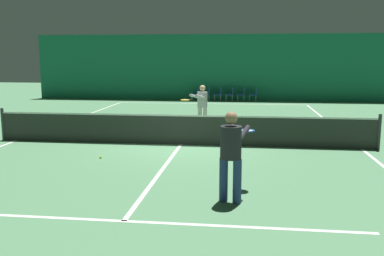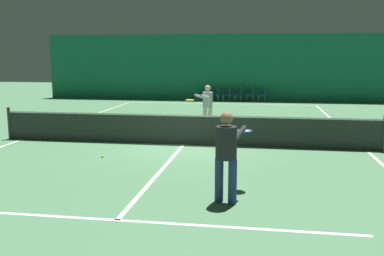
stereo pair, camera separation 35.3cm
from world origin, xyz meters
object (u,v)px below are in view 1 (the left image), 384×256
object	(u,v)px
player_near	(231,150)
player_far	(202,103)
tennis_net	(181,129)
courtside_chair_3	(231,94)
courtside_chair_5	(254,94)
tennis_ball	(101,157)
courtside_chair_1	(207,93)
courtside_chair_4	(242,94)
courtside_chair_0	(196,93)
courtside_chair_2	(219,93)

from	to	relation	value
player_near	player_far	xyz separation A→B (m)	(-1.42, 8.34, -0.04)
tennis_net	courtside_chair_3	xyz separation A→B (m)	(1.07, 13.41, -0.03)
player_near	tennis_net	bearing A→B (deg)	35.58
courtside_chair_5	tennis_ball	xyz separation A→B (m)	(-4.41, -15.51, -0.45)
courtside_chair_1	tennis_ball	world-z (taller)	courtside_chair_1
player_far	courtside_chair_1	distance (m)	10.28
tennis_net	courtside_chair_5	bearing A→B (deg)	79.39
player_near	player_far	bearing A→B (deg)	26.52
courtside_chair_3	courtside_chair_4	world-z (taller)	same
courtside_chair_4	tennis_ball	size ratio (longest dim) A/B	12.73
player_near	courtside_chair_0	bearing A→B (deg)	25.56
courtside_chair_0	tennis_ball	distance (m)	15.53
courtside_chair_4	courtside_chair_5	bearing A→B (deg)	90.00
player_near	courtside_chair_4	bearing A→B (deg)	16.73
tennis_net	courtside_chair_0	bearing A→B (deg)	94.66
courtside_chair_0	courtside_chair_5	world-z (taller)	same
courtside_chair_4	courtside_chair_5	size ratio (longest dim) A/B	1.00
courtside_chair_5	tennis_ball	size ratio (longest dim) A/B	12.73
player_far	courtside_chair_5	size ratio (longest dim) A/B	1.98
player_near	tennis_ball	world-z (taller)	player_near
courtside_chair_3	tennis_ball	distance (m)	15.79
player_near	courtside_chair_1	distance (m)	18.71
courtside_chair_1	courtside_chair_5	bearing A→B (deg)	90.00
courtside_chair_3	courtside_chair_5	size ratio (longest dim) A/B	1.00
player_far	courtside_chair_3	world-z (taller)	player_far
courtside_chair_1	courtside_chair_3	bearing A→B (deg)	90.00
player_near	courtside_chair_0	size ratio (longest dim) A/B	2.07
player_far	tennis_ball	world-z (taller)	player_far
tennis_net	tennis_ball	size ratio (longest dim) A/B	181.82
player_far	courtside_chair_4	size ratio (longest dim) A/B	1.98
courtside_chair_4	tennis_net	bearing A→B (deg)	-7.61
tennis_ball	tennis_net	bearing A→B (deg)	47.84
tennis_net	tennis_ball	xyz separation A→B (m)	(-1.90, -2.09, -0.48)
player_far	courtside_chair_2	bearing A→B (deg)	-145.74
courtside_chair_0	player_far	bearing A→B (deg)	7.93
courtside_chair_1	courtside_chair_3	distance (m)	1.44
courtside_chair_0	courtside_chair_1	bearing A→B (deg)	90.00
player_far	courtside_chair_4	world-z (taller)	player_far
player_near	player_far	world-z (taller)	player_near
tennis_net	courtside_chair_1	world-z (taller)	tennis_net
courtside_chair_1	courtside_chair_2	size ratio (longest dim) A/B	1.00
tennis_net	courtside_chair_3	size ratio (longest dim) A/B	14.29
courtside_chair_5	tennis_net	bearing A→B (deg)	-10.61
player_far	courtside_chair_4	bearing A→B (deg)	-153.75
courtside_chair_0	courtside_chair_2	world-z (taller)	same
courtside_chair_1	courtside_chair_3	size ratio (longest dim) A/B	1.00
courtside_chair_3	courtside_chair_5	distance (m)	1.44
courtside_chair_3	courtside_chair_5	xyz separation A→B (m)	(1.44, 0.00, 0.00)
player_far	courtside_chair_3	xyz separation A→B (m)	(0.74, 10.24, -0.49)
courtside_chair_0	courtside_chair_3	xyz separation A→B (m)	(2.16, 0.00, 0.00)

